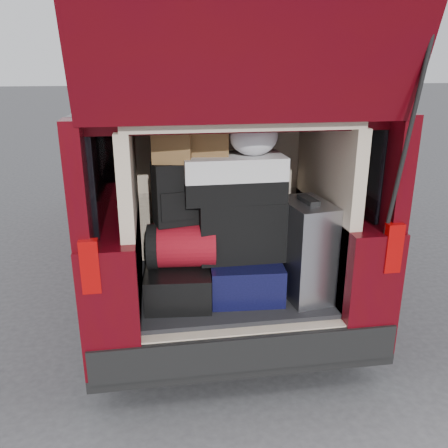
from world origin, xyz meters
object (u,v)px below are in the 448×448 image
Objects in this scene: navy_hardshell at (244,274)px; twotone_duffel at (233,178)px; silver_roller at (305,250)px; black_soft_case at (240,228)px; backpack at (176,193)px; black_hardshell at (179,280)px; red_duffel at (182,245)px.

twotone_duffel is (-0.07, 0.02, 0.67)m from navy_hardshell.
silver_roller is at bearing -13.73° from navy_hardshell.
backpack reaches higher than black_soft_case.
black_hardshell is at bearing -110.16° from backpack.
twotone_duffel reaches higher than black_hardshell.
black_soft_case is at bearing 152.37° from silver_roller.
backpack reaches higher than navy_hardshell.
backpack reaches higher than black_hardshell.
black_soft_case reaches higher than black_hardshell.
black_hardshell is at bearing -175.17° from black_soft_case.
twotone_duffel is at bearing 10.21° from black_hardshell.
navy_hardshell is 0.88× the size of silver_roller.
backpack reaches higher than silver_roller.
navy_hardshell is 0.49m from red_duffel.
backpack is at bearing -177.50° from black_soft_case.
black_hardshell is 1.32× the size of red_duffel.
silver_roller is 1.17× the size of black_soft_case.
twotone_duffel reaches higher than backpack.
silver_roller is (0.39, -0.12, 0.20)m from navy_hardshell.
black_hardshell is 1.00× the size of navy_hardshell.
black_soft_case reaches higher than red_duffel.
red_duffel is at bearing -172.33° from navy_hardshell.
black_hardshell is at bearing -174.45° from navy_hardshell.
twotone_duffel is (0.37, 0.04, 0.68)m from black_hardshell.
twotone_duffel is at bearing 167.86° from navy_hardshell.
red_duffel reaches higher than black_hardshell.
silver_roller is at bearing -20.18° from backpack.
twotone_duffel is (0.37, 0.02, 0.08)m from backpack.
navy_hardshell is 1.32× the size of red_duffel.
silver_roller reaches higher than red_duffel.
red_duffel is (0.03, -0.01, 0.26)m from black_hardshell.
backpack is at bearing -176.67° from navy_hardshell.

